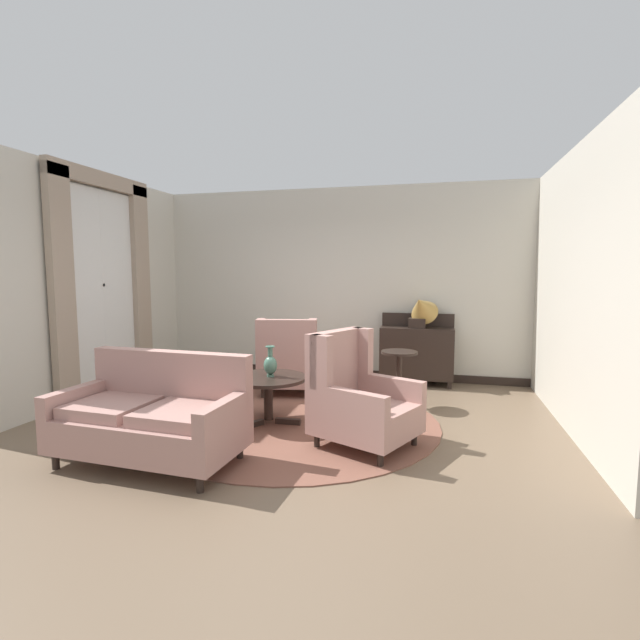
{
  "coord_description": "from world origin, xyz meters",
  "views": [
    {
      "loc": [
        1.51,
        -4.48,
        1.66
      ],
      "look_at": [
        0.28,
        0.37,
        1.13
      ],
      "focal_mm": 26.13,
      "sensor_mm": 36.0,
      "label": 1
    }
  ],
  "objects": [
    {
      "name": "ground",
      "position": [
        0.0,
        0.0,
        0.0
      ],
      "size": [
        8.06,
        8.06,
        0.0
      ],
      "primitive_type": "plane",
      "color": "brown"
    },
    {
      "name": "wall_back",
      "position": [
        0.0,
        2.68,
        1.47
      ],
      "size": [
        5.92,
        0.08,
        2.94
      ],
      "primitive_type": "cube",
      "color": "beige",
      "rests_on": "ground"
    },
    {
      "name": "wall_left",
      "position": [
        -2.88,
        0.8,
        1.47
      ],
      "size": [
        0.08,
        3.75,
        2.94
      ],
      "primitive_type": "cube",
      "color": "beige",
      "rests_on": "ground"
    },
    {
      "name": "wall_right",
      "position": [
        2.88,
        0.8,
        1.47
      ],
      "size": [
        0.08,
        3.75,
        2.94
      ],
      "primitive_type": "cube",
      "color": "beige",
      "rests_on": "ground"
    },
    {
      "name": "baseboard_back",
      "position": [
        0.0,
        2.62,
        0.06
      ],
      "size": [
        5.76,
        0.03,
        0.12
      ],
      "primitive_type": "cube",
      "color": "black",
      "rests_on": "ground"
    },
    {
      "name": "area_rug",
      "position": [
        0.0,
        0.3,
        0.01
      ],
      "size": [
        3.18,
        3.18,
        0.01
      ],
      "primitive_type": "cylinder",
      "color": "brown",
      "rests_on": "ground"
    },
    {
      "name": "window_with_curtains",
      "position": [
        -2.78,
        0.8,
        1.64
      ],
      "size": [
        0.12,
        1.82,
        2.77
      ],
      "color": "silver"
    },
    {
      "name": "coffee_table",
      "position": [
        -0.25,
        0.17,
        0.42
      ],
      "size": [
        0.83,
        0.83,
        0.52
      ],
      "color": "black",
      "rests_on": "ground"
    },
    {
      "name": "porcelain_vase",
      "position": [
        -0.23,
        0.18,
        0.66
      ],
      "size": [
        0.15,
        0.15,
        0.34
      ],
      "color": "#4C7A66",
      "rests_on": "coffee_table"
    },
    {
      "name": "settee",
      "position": [
        -0.86,
        -1.03,
        0.4
      ],
      "size": [
        1.63,
        0.9,
        0.93
      ],
      "rotation": [
        0.0,
        0.0,
        -0.06
      ],
      "color": "tan",
      "rests_on": "ground"
    },
    {
      "name": "armchair_near_window",
      "position": [
        -0.43,
        1.44,
        0.43
      ],
      "size": [
        0.96,
        1.04,
        1.04
      ],
      "rotation": [
        0.0,
        0.0,
        3.36
      ],
      "color": "tan",
      "rests_on": "ground"
    },
    {
      "name": "armchair_back_corner",
      "position": [
        0.8,
        -0.2,
        0.45
      ],
      "size": [
        1.1,
        1.06,
        1.08
      ],
      "rotation": [
        0.0,
        0.0,
        7.43
      ],
      "color": "tan",
      "rests_on": "ground"
    },
    {
      "name": "side_table",
      "position": [
        1.07,
        1.18,
        0.41
      ],
      "size": [
        0.44,
        0.44,
        0.69
      ],
      "color": "black",
      "rests_on": "ground"
    },
    {
      "name": "sideboard",
      "position": [
        1.23,
        2.38,
        0.48
      ],
      "size": [
        1.05,
        0.37,
        1.04
      ],
      "color": "black",
      "rests_on": "ground"
    },
    {
      "name": "gramophone",
      "position": [
        1.28,
        2.29,
        1.13
      ],
      "size": [
        0.52,
        0.61,
        0.58
      ],
      "color": "black",
      "rests_on": "sideboard"
    }
  ]
}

